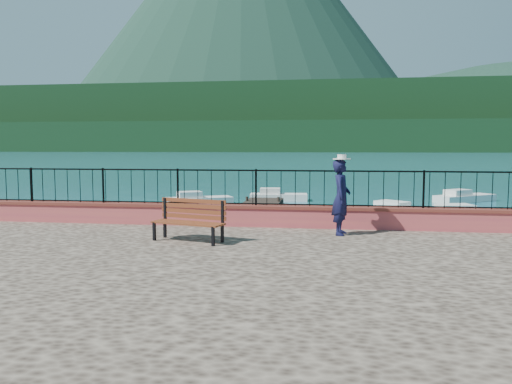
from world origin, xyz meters
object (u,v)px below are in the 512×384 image
(park_bench, at_px, (189,229))
(boat_4, at_px, (279,194))
(boat_0, at_px, (132,220))
(boat_1, at_px, (403,210))
(boat_3, at_px, (199,198))
(boat_5, at_px, (465,195))
(person, at_px, (341,197))
(boat_2, at_px, (468,212))

(park_bench, height_order, boat_4, park_bench)
(boat_0, distance_m, boat_1, 12.33)
(boat_0, xyz_separation_m, boat_3, (0.47, 8.92, 0.00))
(boat_5, bearing_deg, person, -147.74)
(boat_0, bearing_deg, person, -43.68)
(park_bench, distance_m, boat_1, 14.55)
(park_bench, xyz_separation_m, boat_1, (6.66, 12.89, -1.09))
(boat_0, relative_size, boat_1, 0.83)
(boat_1, bearing_deg, boat_2, 33.73)
(boat_4, height_order, boat_5, same)
(park_bench, bearing_deg, boat_4, 105.95)
(park_bench, relative_size, boat_4, 0.51)
(park_bench, xyz_separation_m, boat_0, (-4.74, 8.20, -1.09))
(person, bearing_deg, boat_0, 58.34)
(park_bench, distance_m, boat_3, 17.68)
(person, distance_m, boat_2, 12.75)
(boat_1, height_order, boat_5, same)
(boat_3, bearing_deg, boat_5, -15.17)
(boat_2, xyz_separation_m, boat_4, (-9.36, 7.38, 0.00))
(park_bench, relative_size, boat_2, 0.42)
(boat_2, xyz_separation_m, boat_5, (1.98, 8.30, 0.00))
(boat_0, height_order, boat_2, same)
(boat_0, bearing_deg, boat_5, 33.93)
(park_bench, relative_size, boat_1, 0.44)
(boat_1, xyz_separation_m, boat_3, (-10.94, 4.23, 0.00))
(boat_4, xyz_separation_m, boat_5, (11.34, 0.92, 0.00))
(boat_2, height_order, boat_5, same)
(boat_5, bearing_deg, boat_0, -177.54)
(boat_0, height_order, boat_3, same)
(person, bearing_deg, boat_5, -14.25)
(boat_0, distance_m, boat_3, 8.93)
(park_bench, height_order, boat_2, park_bench)
(boat_1, xyz_separation_m, boat_2, (2.79, -0.37, 0.00))
(person, relative_size, boat_1, 0.45)
(boat_0, xyz_separation_m, boat_2, (14.20, 4.32, 0.00))
(park_bench, xyz_separation_m, boat_3, (-4.28, 17.12, -1.09))
(boat_1, distance_m, boat_5, 9.26)
(boat_1, relative_size, boat_2, 0.95)
(boat_5, bearing_deg, boat_4, 149.16)
(boat_3, relative_size, boat_4, 1.08)
(boat_2, bearing_deg, boat_5, 61.20)
(boat_3, xyz_separation_m, boat_4, (4.37, 2.78, 0.00))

